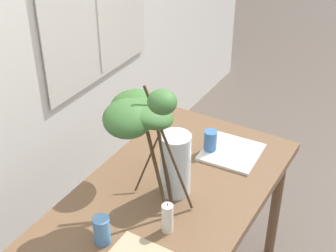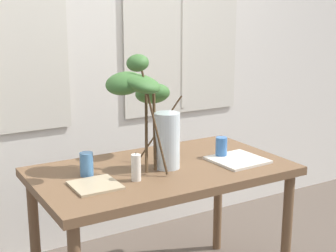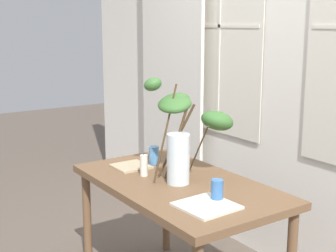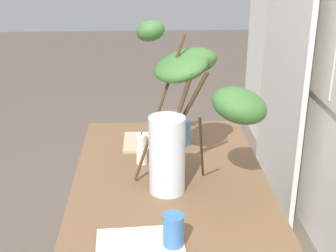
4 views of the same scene
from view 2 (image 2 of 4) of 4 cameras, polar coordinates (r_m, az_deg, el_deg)
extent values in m
cube|color=silver|center=(3.28, -8.80, 10.35)|extent=(5.33, 0.12, 2.80)
cube|color=brown|center=(2.59, -0.71, -5.26)|extent=(1.33, 0.76, 0.04)
cylinder|color=brown|center=(2.84, 13.51, -12.19)|extent=(0.06, 0.06, 0.72)
cylinder|color=brown|center=(2.80, -15.10, -12.66)|extent=(0.06, 0.06, 0.72)
cylinder|color=brown|center=(3.28, 5.78, -8.24)|extent=(0.06, 0.06, 0.72)
cylinder|color=silver|center=(2.54, -0.10, -1.69)|extent=(0.13, 0.13, 0.29)
cylinder|color=silver|center=(2.57, -0.10, -3.70)|extent=(0.12, 0.12, 0.09)
cylinder|color=#47331E|center=(2.51, -1.58, 0.06)|extent=(0.08, 0.14, 0.44)
ellipsoid|color=#38662D|center=(2.47, -3.12, 4.93)|extent=(0.28, 0.28, 0.15)
cylinder|color=#47331E|center=(2.44, -1.72, 1.04)|extent=(0.06, 0.20, 0.55)
ellipsoid|color=#38662D|center=(2.33, -3.52, 7.28)|extent=(0.15, 0.14, 0.12)
cylinder|color=#47331E|center=(2.52, -2.52, 0.08)|extent=(0.12, 0.21, 0.44)
ellipsoid|color=#38662D|center=(2.48, -5.04, 4.94)|extent=(0.27, 0.27, 0.16)
cylinder|color=#47331E|center=(2.64, -0.97, -0.30)|extent=(0.25, 0.06, 0.35)
ellipsoid|color=#38662D|center=(2.73, -1.79, 3.78)|extent=(0.23, 0.25, 0.16)
cylinder|color=#4C84BC|center=(2.48, -9.38, -4.37)|extent=(0.07, 0.07, 0.12)
cylinder|color=#386BAD|center=(2.75, 6.17, -2.47)|extent=(0.06, 0.06, 0.12)
cube|color=tan|center=(2.34, -8.40, -6.78)|extent=(0.22, 0.22, 0.01)
cube|color=silver|center=(2.71, 8.02, -3.89)|extent=(0.28, 0.28, 0.01)
cylinder|color=silver|center=(2.38, -3.71, -4.81)|extent=(0.05, 0.05, 0.13)
cylinder|color=black|center=(2.36, -3.73, -3.17)|extent=(0.00, 0.00, 0.01)
camera|label=1|loc=(1.44, -47.26, 34.92)|focal=53.62mm
camera|label=3|loc=(3.46, 51.07, 10.16)|focal=51.40mm
camera|label=4|loc=(3.45, 24.10, 13.81)|focal=50.69mm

